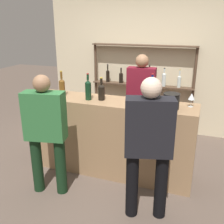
{
  "coord_description": "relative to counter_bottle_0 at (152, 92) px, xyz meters",
  "views": [
    {
      "loc": [
        1.16,
        -3.2,
        2.1
      ],
      "look_at": [
        0.0,
        0.0,
        0.92
      ],
      "focal_mm": 42.0,
      "sensor_mm": 36.0,
      "label": 1
    }
  ],
  "objects": [
    {
      "name": "counter_bottle_3",
      "position": [
        -1.28,
        -0.09,
        -0.01
      ],
      "size": [
        0.08,
        0.08,
        0.36
      ],
      "color": "brown",
      "rests_on": "bar_counter"
    },
    {
      "name": "back_shelf",
      "position": [
        -0.52,
        1.59,
        -0.11
      ],
      "size": [
        1.99,
        0.18,
        1.7
      ],
      "color": "#4C3828",
      "rests_on": "ground_plane"
    },
    {
      "name": "server_behind_counter",
      "position": [
        -0.34,
        0.83,
        -0.3
      ],
      "size": [
        0.47,
        0.23,
        1.61
      ],
      "rotation": [
        0.0,
        0.0,
        -1.5
      ],
      "color": "black",
      "rests_on": "ground_plane"
    },
    {
      "name": "back_wall",
      "position": [
        -0.52,
        1.77,
        0.17
      ],
      "size": [
        3.88,
        0.12,
        2.8
      ],
      "primitive_type": "cube",
      "color": "beige",
      "rests_on": "ground_plane"
    },
    {
      "name": "ice_bucket",
      "position": [
        0.28,
        -0.16,
        -0.05
      ],
      "size": [
        0.21,
        0.21,
        0.19
      ],
      "color": "black",
      "rests_on": "bar_counter"
    },
    {
      "name": "counter_bottle_4",
      "position": [
        -0.84,
        -0.15,
        -0.0
      ],
      "size": [
        0.08,
        0.08,
        0.36
      ],
      "color": "black",
      "rests_on": "bar_counter"
    },
    {
      "name": "counter_bottle_0",
      "position": [
        0.0,
        0.0,
        0.0
      ],
      "size": [
        0.08,
        0.08,
        0.39
      ],
      "color": "#0F1956",
      "rests_on": "bar_counter"
    },
    {
      "name": "ground_plane",
      "position": [
        -0.52,
        -0.09,
        -1.23
      ],
      "size": [
        16.0,
        16.0,
        0.0
      ],
      "primitive_type": "plane",
      "color": "brown"
    },
    {
      "name": "customer_left",
      "position": [
        -1.11,
        -0.82,
        -0.35
      ],
      "size": [
        0.52,
        0.31,
        1.54
      ],
      "rotation": [
        0.0,
        0.0,
        1.78
      ],
      "color": "black",
      "rests_on": "ground_plane"
    },
    {
      "name": "counter_bottle_2",
      "position": [
        -0.67,
        -0.1,
        -0.03
      ],
      "size": [
        0.09,
        0.09,
        0.31
      ],
      "color": "black",
      "rests_on": "bar_counter"
    },
    {
      "name": "counter_bottle_1",
      "position": [
        0.1,
        -0.22,
        -0.02
      ],
      "size": [
        0.08,
        0.08,
        0.34
      ],
      "color": "black",
      "rests_on": "bar_counter"
    },
    {
      "name": "bar_counter",
      "position": [
        -0.52,
        -0.09,
        -0.69
      ],
      "size": [
        2.28,
        0.53,
        1.08
      ],
      "primitive_type": "cube",
      "color": "#997551",
      "rests_on": "ground_plane"
    },
    {
      "name": "customer_right",
      "position": [
        0.16,
        -0.84,
        -0.31
      ],
      "size": [
        0.54,
        0.34,
        1.6
      ],
      "rotation": [
        0.0,
        0.0,
        1.85
      ],
      "color": "black",
      "rests_on": "ground_plane"
    },
    {
      "name": "wine_glass",
      "position": [
        0.5,
        0.0,
        -0.02
      ],
      "size": [
        0.08,
        0.08,
        0.17
      ],
      "color": "silver",
      "rests_on": "bar_counter"
    }
  ]
}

